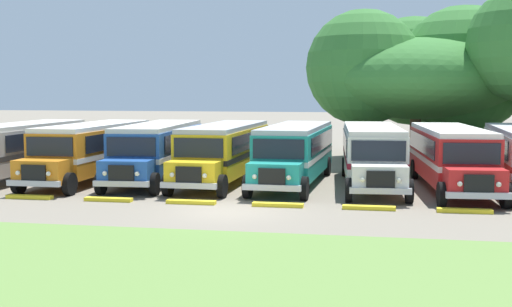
# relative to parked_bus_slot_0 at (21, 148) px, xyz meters

# --- Properties ---
(ground_plane) EXTENTS (220.00, 220.00, 0.00)m
(ground_plane) POSITION_rel_parked_bus_slot_0_xyz_m (12.40, -7.15, -1.58)
(ground_plane) COLOR slate
(foreground_grass_strip) EXTENTS (80.00, 11.97, 0.01)m
(foreground_grass_strip) POSITION_rel_parked_bus_slot_0_xyz_m (12.40, -16.45, -1.58)
(foreground_grass_strip) COLOR olive
(foreground_grass_strip) RESTS_ON ground_plane
(parked_bus_slot_0) EXTENTS (2.80, 10.85, 2.82)m
(parked_bus_slot_0) POSITION_rel_parked_bus_slot_0_xyz_m (0.00, 0.00, 0.00)
(parked_bus_slot_0) COLOR #9E9993
(parked_bus_slot_0) RESTS_ON ground_plane
(parked_bus_slot_1) EXTENTS (2.79, 10.85, 2.82)m
(parked_bus_slot_1) POSITION_rel_parked_bus_slot_0_xyz_m (3.79, 0.22, 0.00)
(parked_bus_slot_1) COLOR orange
(parked_bus_slot_1) RESTS_ON ground_plane
(parked_bus_slot_2) EXTENTS (3.24, 10.92, 2.82)m
(parked_bus_slot_2) POSITION_rel_parked_bus_slot_0_xyz_m (7.03, 0.78, 0.00)
(parked_bus_slot_2) COLOR #23519E
(parked_bus_slot_2) RESTS_ON ground_plane
(parked_bus_slot_3) EXTENTS (2.93, 10.87, 2.82)m
(parked_bus_slot_3) POSITION_rel_parked_bus_slot_0_xyz_m (10.47, 0.78, 0.00)
(parked_bus_slot_3) COLOR yellow
(parked_bus_slot_3) RESTS_ON ground_plane
(parked_bus_slot_4) EXTENTS (3.04, 10.89, 2.82)m
(parked_bus_slot_4) POSITION_rel_parked_bus_slot_0_xyz_m (13.99, 0.82, 0.00)
(parked_bus_slot_4) COLOR teal
(parked_bus_slot_4) RESTS_ON ground_plane
(parked_bus_slot_5) EXTENTS (3.32, 10.94, 2.82)m
(parked_bus_slot_5) POSITION_rel_parked_bus_slot_0_xyz_m (17.67, 0.74, 0.00)
(parked_bus_slot_5) COLOR silver
(parked_bus_slot_5) RESTS_ON ground_plane
(parked_bus_slot_6) EXTENTS (3.37, 10.94, 2.82)m
(parked_bus_slot_6) POSITION_rel_parked_bus_slot_0_xyz_m (21.24, 0.24, 0.00)
(parked_bus_slot_6) COLOR red
(parked_bus_slot_6) RESTS_ON ground_plane
(curb_wheelstop_1) EXTENTS (2.00, 0.36, 0.15)m
(curb_wheelstop_1) POSITION_rel_parked_bus_slot_0_xyz_m (3.65, -5.77, -1.51)
(curb_wheelstop_1) COLOR yellow
(curb_wheelstop_1) RESTS_ON ground_plane
(curb_wheelstop_2) EXTENTS (2.00, 0.36, 0.15)m
(curb_wheelstop_2) POSITION_rel_parked_bus_slot_0_xyz_m (7.15, -5.77, -1.51)
(curb_wheelstop_2) COLOR yellow
(curb_wheelstop_2) RESTS_ON ground_plane
(curb_wheelstop_3) EXTENTS (2.00, 0.36, 0.15)m
(curb_wheelstop_3) POSITION_rel_parked_bus_slot_0_xyz_m (10.65, -5.77, -1.51)
(curb_wheelstop_3) COLOR yellow
(curb_wheelstop_3) RESTS_ON ground_plane
(curb_wheelstop_4) EXTENTS (2.00, 0.36, 0.15)m
(curb_wheelstop_4) POSITION_rel_parked_bus_slot_0_xyz_m (14.15, -5.77, -1.51)
(curb_wheelstop_4) COLOR yellow
(curb_wheelstop_4) RESTS_ON ground_plane
(curb_wheelstop_5) EXTENTS (2.00, 0.36, 0.15)m
(curb_wheelstop_5) POSITION_rel_parked_bus_slot_0_xyz_m (17.65, -5.77, -1.51)
(curb_wheelstop_5) COLOR yellow
(curb_wheelstop_5) RESTS_ON ground_plane
(curb_wheelstop_6) EXTENTS (2.00, 0.36, 0.15)m
(curb_wheelstop_6) POSITION_rel_parked_bus_slot_0_xyz_m (21.15, -5.77, -1.51)
(curb_wheelstop_6) COLOR yellow
(curb_wheelstop_6) RESTS_ON ground_plane
(broad_shade_tree) EXTENTS (13.96, 13.96, 9.90)m
(broad_shade_tree) POSITION_rel_parked_bus_slot_0_xyz_m (20.47, 13.16, 4.03)
(broad_shade_tree) COLOR brown
(broad_shade_tree) RESTS_ON ground_plane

